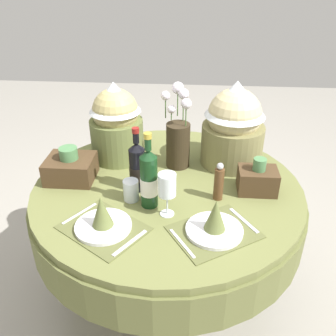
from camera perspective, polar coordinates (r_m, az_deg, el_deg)
The scene contains 14 objects.
ground at distance 2.33m, azimuth -0.07°, elevation -17.82°, with size 8.00×8.00×0.00m, color #9E998E.
dining_table at distance 1.94m, azimuth -0.08°, elevation -6.24°, with size 1.37×1.37×0.72m.
place_setting_left at distance 1.57m, azimuth -10.10°, elevation -7.86°, with size 0.43×0.41×0.16m.
place_setting_right at distance 1.54m, azimuth 7.27°, elevation -8.50°, with size 0.43×0.40×0.16m.
flower_vase at distance 1.96m, azimuth 1.56°, elevation 4.83°, with size 0.16×0.21×0.43m.
wine_bottle_left at distance 1.64m, azimuth -2.97°, elevation -1.65°, with size 0.08×0.08×0.36m.
wine_bottle_centre at distance 1.77m, azimuth -4.79°, elevation 0.22°, with size 0.08×0.08×0.33m.
wine_glass_right at distance 1.57m, azimuth -0.14°, elevation -2.76°, with size 0.08×0.08×0.21m.
tumbler_near_left at distance 1.73m, azimuth -5.76°, elevation -3.45°, with size 0.07×0.07×0.10m, color silver.
pepper_mill at distance 1.72m, azimuth 7.88°, elevation -2.25°, with size 0.05×0.05×0.19m.
gift_tub_back_left at distance 2.03m, azimuth -8.09°, elevation 7.46°, with size 0.29×0.29×0.44m.
gift_tub_back_right at distance 1.99m, azimuth 10.19°, elevation 7.05°, with size 0.33×0.33×0.46m.
woven_basket_side_left at distance 1.94m, azimuth -14.86°, elevation 0.08°, with size 0.24×0.20×0.18m.
woven_basket_side_right at distance 1.83m, azimuth 13.70°, elevation -1.73°, with size 0.19×0.14×0.18m.
Camera 1 is at (0.12, -1.56, 1.73)m, focal length 39.33 mm.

